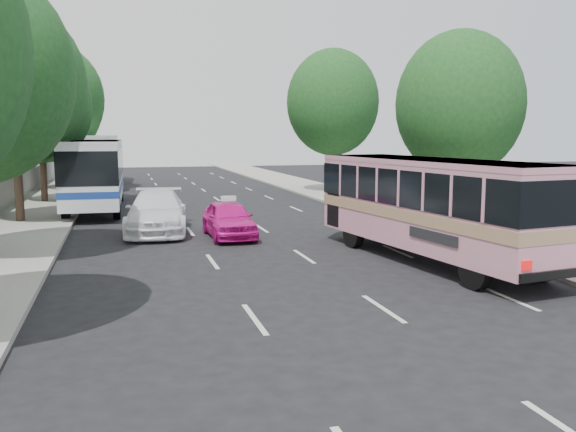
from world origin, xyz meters
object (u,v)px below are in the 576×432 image
object	(u,v)px
white_pickup	(157,212)
tour_coach_rear	(95,156)
tour_coach_front	(95,168)
pink_taxi	(229,219)
pink_bus	(432,198)

from	to	relation	value
white_pickup	tour_coach_rear	xyz separation A→B (m)	(-3.12, 23.26, 1.46)
tour_coach_front	tour_coach_rear	size ratio (longest dim) A/B	0.93
tour_coach_front	pink_taxi	bearing A→B (deg)	-62.57
pink_taxi	tour_coach_rear	xyz separation A→B (m)	(-5.65, 25.08, 1.58)
pink_bus	white_pickup	world-z (taller)	pink_bus
pink_bus	pink_taxi	bearing A→B (deg)	123.42
pink_taxi	pink_bus	bearing A→B (deg)	-49.80
pink_bus	white_pickup	xyz separation A→B (m)	(-7.68, 7.75, -1.12)
pink_taxi	white_pickup	distance (m)	3.11
pink_bus	white_pickup	size ratio (longest dim) A/B	1.79
white_pickup	pink_bus	bearing A→B (deg)	-39.48
pink_bus	pink_taxi	xyz separation A→B (m)	(-5.15, 5.93, -1.24)
pink_taxi	tour_coach_rear	bearing A→B (deg)	101.91
pink_taxi	white_pickup	bearing A→B (deg)	143.48
tour_coach_rear	pink_bus	bearing A→B (deg)	-67.83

